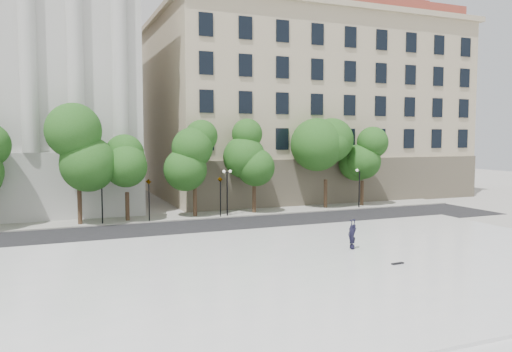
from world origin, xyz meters
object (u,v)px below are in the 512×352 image
object	(u,v)px
person_lying	(352,245)
skateboard	(398,263)
traffic_light_west	(149,179)
traffic_light_east	(220,177)

from	to	relation	value
person_lying	skateboard	xyz separation A→B (m)	(0.29, -4.00, -0.21)
traffic_light_west	skateboard	world-z (taller)	traffic_light_west
traffic_light_west	person_lying	bearing A→B (deg)	-61.16
traffic_light_west	skateboard	distance (m)	23.25
traffic_light_west	person_lying	distance (m)	19.55
traffic_light_east	person_lying	distance (m)	17.43
person_lying	traffic_light_east	bearing A→B (deg)	76.73
traffic_light_east	person_lying	bearing A→B (deg)	-80.25
traffic_light_west	person_lying	world-z (taller)	traffic_light_west
skateboard	traffic_light_west	bearing A→B (deg)	110.22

